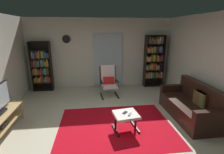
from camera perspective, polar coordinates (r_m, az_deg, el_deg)
The scene contains 14 objects.
ground_plane at distance 4.15m, azimuth -1.61°, elevation -16.00°, with size 7.02×7.02×0.00m, color beige.
wall_back at distance 6.48m, azimuth -4.11°, elevation 7.94°, with size 5.60×0.06×2.60m, color silver.
wall_right at distance 4.71m, azimuth 33.09°, elevation 2.39°, with size 0.06×6.00×2.60m, color silver.
glass_door_panel at distance 6.47m, azimuth -1.30°, elevation 5.73°, with size 1.10×0.01×2.00m, color silver.
area_rug at distance 4.11m, azimuth 1.21°, elevation -16.27°, with size 2.63×2.03×0.01m, color red.
tv_stand at distance 4.43m, azimuth -33.74°, elevation -12.10°, with size 0.50×1.35×0.47m.
bookshelf_near_tv at distance 6.60m, azimuth -22.72°, elevation 3.25°, with size 0.69×0.30×1.79m.
bookshelf_near_sofa at distance 6.74m, azimuth 13.88°, elevation 5.76°, with size 0.74×0.30×1.99m.
leather_sofa at distance 4.79m, azimuth 25.33°, elevation -8.77°, with size 0.81×1.80×0.89m.
lounge_armchair at distance 5.67m, azimuth -1.18°, elevation -1.08°, with size 0.61×0.69×1.02m.
ottoman at distance 3.85m, azimuth 4.72°, elevation -13.16°, with size 0.59×0.55×0.39m.
tv_remote at distance 3.77m, azimuth 6.02°, elevation -12.48°, with size 0.04×0.14×0.02m, color black.
cell_phone at distance 3.84m, azimuth 4.43°, elevation -11.95°, with size 0.07×0.14×0.01m, color black.
wall_clock at distance 6.41m, azimuth -15.24°, elevation 12.30°, with size 0.29×0.03×0.29m.
Camera 1 is at (-0.31, -3.51, 2.19)m, focal length 26.96 mm.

